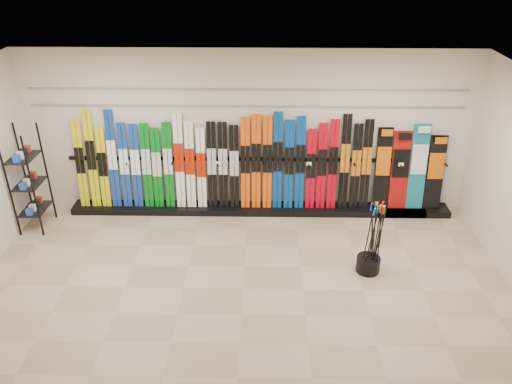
{
  "coord_description": "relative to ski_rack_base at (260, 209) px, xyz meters",
  "views": [
    {
      "loc": [
        0.3,
        -5.88,
        4.76
      ],
      "look_at": [
        0.17,
        1.0,
        1.1
      ],
      "focal_mm": 35.0,
      "sensor_mm": 36.0,
      "label": 1
    }
  ],
  "objects": [
    {
      "name": "ski_poles",
      "position": [
        1.75,
        -1.83,
        0.55
      ],
      "size": [
        0.28,
        0.28,
        1.18
      ],
      "color": "black",
      "rests_on": "pole_bin"
    },
    {
      "name": "skis",
      "position": [
        -0.66,
        0.05,
        0.89
      ],
      "size": [
        5.37,
        0.24,
        1.82
      ],
      "color": "yellow",
      "rests_on": "ski_rack_base"
    },
    {
      "name": "pole_bin",
      "position": [
        1.7,
        -1.81,
        0.07
      ],
      "size": [
        0.37,
        0.37,
        0.25
      ],
      "primitive_type": "cylinder",
      "color": "black",
      "rests_on": "floor"
    },
    {
      "name": "snowboards",
      "position": [
        2.71,
        0.07,
        0.8
      ],
      "size": [
        1.26,
        0.24,
        1.58
      ],
      "color": "black",
      "rests_on": "ski_rack_base"
    },
    {
      "name": "ski_rack_base",
      "position": [
        0.0,
        0.0,
        0.0
      ],
      "size": [
        8.0,
        0.4,
        0.12
      ],
      "primitive_type": "cube",
      "color": "black",
      "rests_on": "floor"
    },
    {
      "name": "floor",
      "position": [
        -0.22,
        -2.28,
        -0.06
      ],
      "size": [
        8.0,
        8.0,
        0.0
      ],
      "primitive_type": "plane",
      "color": "tan",
      "rests_on": "ground"
    },
    {
      "name": "ceiling",
      "position": [
        -0.22,
        -2.28,
        2.94
      ],
      "size": [
        8.0,
        8.0,
        0.0
      ],
      "primitive_type": "plane",
      "rotation": [
        3.14,
        0.0,
        0.0
      ],
      "color": "silver",
      "rests_on": "back_wall"
    },
    {
      "name": "accessory_rack",
      "position": [
        -3.97,
        -0.58,
        0.87
      ],
      "size": [
        0.4,
        0.6,
        1.85
      ],
      "primitive_type": "cube",
      "color": "black",
      "rests_on": "floor"
    },
    {
      "name": "back_wall",
      "position": [
        -0.22,
        0.22,
        1.44
      ],
      "size": [
        8.0,
        0.0,
        8.0
      ],
      "primitive_type": "plane",
      "rotation": [
        1.57,
        0.0,
        0.0
      ],
      "color": "beige",
      "rests_on": "floor"
    },
    {
      "name": "slatwall_rail_1",
      "position": [
        -0.22,
        0.2,
        2.24
      ],
      "size": [
        7.6,
        0.02,
        0.03
      ],
      "primitive_type": "cube",
      "color": "gray",
      "rests_on": "back_wall"
    },
    {
      "name": "slatwall_rail_0",
      "position": [
        -0.22,
        0.2,
        1.94
      ],
      "size": [
        7.6,
        0.02,
        0.03
      ],
      "primitive_type": "cube",
      "color": "gray",
      "rests_on": "back_wall"
    }
  ]
}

